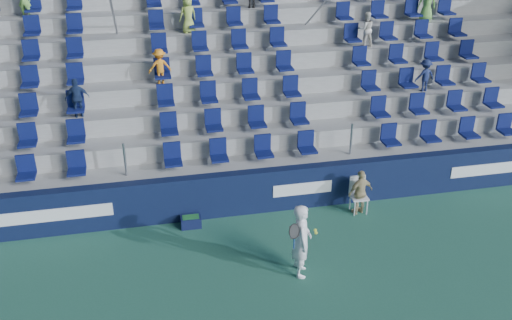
{
  "coord_description": "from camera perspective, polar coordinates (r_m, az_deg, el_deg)",
  "views": [
    {
      "loc": [
        -2.41,
        -9.6,
        8.04
      ],
      "look_at": [
        0.2,
        2.8,
        1.7
      ],
      "focal_mm": 40.0,
      "sensor_mm": 36.0,
      "label": 1
    }
  ],
  "objects": [
    {
      "name": "line_judge",
      "position": [
        15.17,
        10.4,
        -3.18
      ],
      "size": [
        0.78,
        0.47,
        1.25
      ],
      "primitive_type": "imported",
      "rotation": [
        0.0,
        0.0,
        3.38
      ],
      "color": "tan",
      "rests_on": "ground"
    },
    {
      "name": "sponsor_wall",
      "position": [
        14.96,
        -1.02,
        -3.25
      ],
      "size": [
        24.0,
        0.32,
        1.2
      ],
      "color": "#0F1838",
      "rests_on": "ground"
    },
    {
      "name": "grandstand",
      "position": [
        18.95,
        -4.04,
        8.34
      ],
      "size": [
        24.0,
        8.17,
        6.63
      ],
      "color": "#A3A39E",
      "rests_on": "ground"
    },
    {
      "name": "ball_bin",
      "position": [
        14.68,
        -6.53,
        -6.1
      ],
      "size": [
        0.51,
        0.34,
        0.29
      ],
      "color": "#0F163A",
      "rests_on": "ground"
    },
    {
      "name": "line_judge_chair",
      "position": [
        15.32,
        10.17,
        -3.12
      ],
      "size": [
        0.45,
        0.46,
        0.98
      ],
      "color": "white",
      "rests_on": "ground"
    },
    {
      "name": "tennis_player",
      "position": [
        12.64,
        4.6,
        -8.01
      ],
      "size": [
        0.69,
        0.72,
        1.77
      ],
      "color": "white",
      "rests_on": "ground"
    },
    {
      "name": "ground",
      "position": [
        12.75,
        1.76,
        -12.52
      ],
      "size": [
        70.0,
        70.0,
        0.0
      ],
      "primitive_type": "plane",
      "color": "#2B644E",
      "rests_on": "ground"
    }
  ]
}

